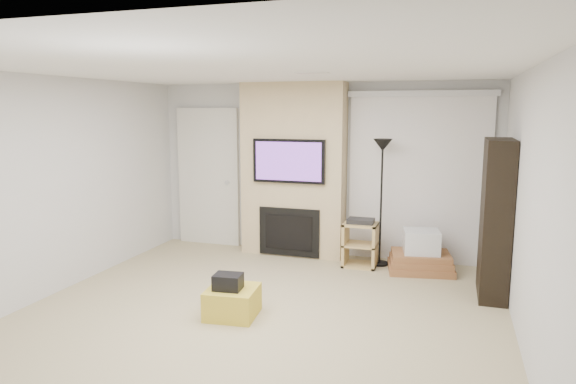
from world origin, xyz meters
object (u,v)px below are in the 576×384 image
(ottoman, at_px, (232,302))
(av_stand, at_px, (360,241))
(floor_lamp, at_px, (382,166))
(box_stack, at_px, (421,256))
(bookshelf, at_px, (496,219))

(ottoman, xyz_separation_m, av_stand, (0.96, 2.11, 0.20))
(floor_lamp, bearing_deg, ottoman, -117.94)
(floor_lamp, xyz_separation_m, box_stack, (0.56, -0.14, -1.15))
(av_stand, bearing_deg, box_stack, 1.30)
(av_stand, height_order, box_stack, av_stand)
(bookshelf, bearing_deg, floor_lamp, 150.22)
(box_stack, xyz_separation_m, bookshelf, (0.83, -0.66, 0.69))
(ottoman, xyz_separation_m, box_stack, (1.76, 2.13, 0.06))
(floor_lamp, distance_m, bookshelf, 1.67)
(floor_lamp, bearing_deg, box_stack, -13.66)
(ottoman, relative_size, floor_lamp, 0.29)
(box_stack, bearing_deg, av_stand, -178.70)
(floor_lamp, bearing_deg, av_stand, -147.86)
(ottoman, relative_size, bookshelf, 0.28)
(av_stand, xyz_separation_m, bookshelf, (1.64, -0.64, 0.55))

